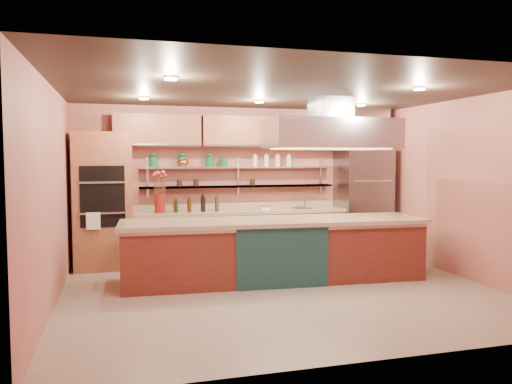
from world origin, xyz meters
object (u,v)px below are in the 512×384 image
object	(u,v)px
refrigerator	(363,201)
flower_vase	(160,203)
green_canister	(224,162)
island	(275,250)
copper_kettle	(183,162)
kitchen_scale	(265,207)

from	to	relation	value
refrigerator	flower_vase	bearing A→B (deg)	179.85
green_canister	refrigerator	bearing A→B (deg)	-4.88
island	copper_kettle	distance (m)	2.48
island	flower_vase	distance (m)	2.29
green_canister	flower_vase	bearing A→B (deg)	-169.34
island	green_canister	size ratio (longest dim) A/B	28.52
kitchen_scale	green_canister	size ratio (longest dim) A/B	1.09
refrigerator	green_canister	size ratio (longest dim) A/B	13.25
refrigerator	copper_kettle	xyz separation A→B (m)	(-3.43, 0.23, 0.74)
island	copper_kettle	size ratio (longest dim) A/B	23.29
kitchen_scale	green_canister	bearing A→B (deg)	154.60
flower_vase	copper_kettle	xyz separation A→B (m)	(0.43, 0.22, 0.70)
refrigerator	island	world-z (taller)	refrigerator
island	kitchen_scale	distance (m)	1.63
refrigerator	green_canister	bearing A→B (deg)	175.12
kitchen_scale	green_canister	world-z (taller)	green_canister
refrigerator	island	bearing A→B (deg)	-146.33
kitchen_scale	green_canister	xyz separation A→B (m)	(-0.72, 0.22, 0.82)
island	green_canister	xyz separation A→B (m)	(-0.43, 1.74, 1.32)
refrigerator	copper_kettle	size ratio (longest dim) A/B	10.82
kitchen_scale	copper_kettle	size ratio (longest dim) A/B	0.89
island	flower_vase	xyz separation A→B (m)	(-1.60, 1.52, 0.62)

